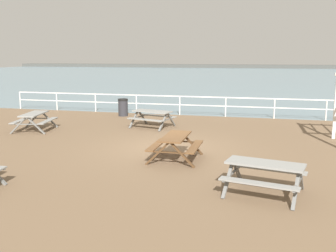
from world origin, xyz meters
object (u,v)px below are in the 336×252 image
at_px(picnic_table_mid_centre, 176,142).
at_px(picnic_table_near_left, 34,117).
at_px(picnic_table_far_left, 152,115).
at_px(litter_bin, 123,107).
at_px(picnic_table_seaward, 265,170).

bearing_deg(picnic_table_mid_centre, picnic_table_near_left, 65.70).
distance_m(picnic_table_far_left, litter_bin, 3.82).
distance_m(picnic_table_near_left, picnic_table_seaward, 11.41).
xyz_separation_m(picnic_table_far_left, litter_bin, (-2.54, 2.86, -0.10)).
xyz_separation_m(picnic_table_mid_centre, picnic_table_far_left, (-2.32, 5.17, 0.00)).
xyz_separation_m(picnic_table_seaward, litter_bin, (-7.63, 10.53, -0.10)).
bearing_deg(picnic_table_near_left, litter_bin, -36.12).
height_order(picnic_table_near_left, picnic_table_seaward, same).
height_order(picnic_table_mid_centre, litter_bin, litter_bin).
bearing_deg(picnic_table_mid_centre, litter_bin, 30.52).
xyz_separation_m(picnic_table_mid_centre, picnic_table_seaward, (2.77, -2.50, 0.00)).
distance_m(picnic_table_mid_centre, picnic_table_far_left, 5.67).
xyz_separation_m(picnic_table_near_left, picnic_table_mid_centre, (7.16, -3.13, 0.00)).
bearing_deg(picnic_table_mid_centre, picnic_table_seaward, -132.74).
bearing_deg(picnic_table_near_left, picnic_table_far_left, -78.11).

